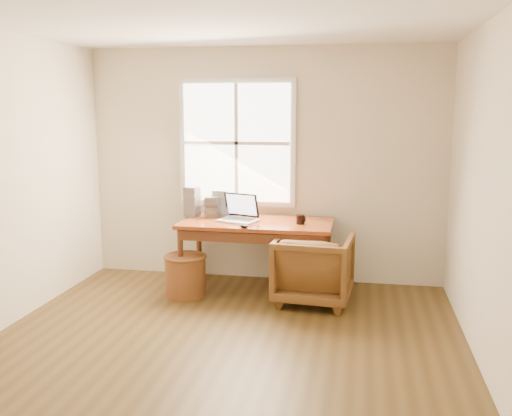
{
  "coord_description": "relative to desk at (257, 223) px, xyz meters",
  "views": [
    {
      "loc": [
        1.09,
        -4.03,
        1.94
      ],
      "look_at": [
        0.02,
        1.65,
        0.92
      ],
      "focal_mm": 40.0,
      "sensor_mm": 36.0,
      "label": 1
    }
  ],
  "objects": [
    {
      "name": "laptop",
      "position": [
        -0.19,
        -0.06,
        0.18
      ],
      "size": [
        0.55,
        0.56,
        0.32
      ],
      "primitive_type": null,
      "rotation": [
        0.0,
        0.0,
        -0.32
      ],
      "color": "#A5A9AC",
      "rests_on": "desk"
    },
    {
      "name": "cd_stack_b",
      "position": [
        -0.53,
        0.12,
        0.13
      ],
      "size": [
        0.18,
        0.17,
        0.23
      ],
      "primitive_type": "cube",
      "rotation": [
        0.0,
        0.0,
        0.32
      ],
      "color": "#25252A",
      "rests_on": "desk"
    },
    {
      "name": "wicker_stool",
      "position": [
        -0.69,
        -0.34,
        -0.52
      ],
      "size": [
        0.49,
        0.49,
        0.42
      ],
      "primitive_type": "cylinder",
      "rotation": [
        0.0,
        0.0,
        -0.18
      ],
      "color": "brown",
      "rests_on": "room_shell"
    },
    {
      "name": "mouse",
      "position": [
        -0.06,
        -0.35,
        0.04
      ],
      "size": [
        0.12,
        0.1,
        0.03
      ],
      "primitive_type": "ellipsoid",
      "rotation": [
        0.0,
        0.0,
        -0.41
      ],
      "color": "black",
      "rests_on": "desk"
    },
    {
      "name": "cd_stack_d",
      "position": [
        -0.35,
        0.25,
        0.1
      ],
      "size": [
        0.16,
        0.15,
        0.16
      ],
      "primitive_type": "cube",
      "rotation": [
        0.0,
        0.0,
        0.33
      ],
      "color": "#AFB2BA",
      "rests_on": "desk"
    },
    {
      "name": "desk",
      "position": [
        0.0,
        0.0,
        0.0
      ],
      "size": [
        1.6,
        0.8,
        0.04
      ],
      "primitive_type": "cube",
      "color": "brown",
      "rests_on": "room_shell"
    },
    {
      "name": "cd_stack_c",
      "position": [
        -0.75,
        0.14,
        0.19
      ],
      "size": [
        0.18,
        0.16,
        0.33
      ],
      "primitive_type": "cube",
      "rotation": [
        0.0,
        0.0,
        -0.26
      ],
      "color": "#9D9EAA",
      "rests_on": "desk"
    },
    {
      "name": "cd_stack_a",
      "position": [
        -0.45,
        0.22,
        0.16
      ],
      "size": [
        0.15,
        0.14,
        0.29
      ],
      "primitive_type": "cube",
      "rotation": [
        0.0,
        0.0,
        -0.05
      ],
      "color": "#AAAFB6",
      "rests_on": "desk"
    },
    {
      "name": "room_shell",
      "position": [
        -0.02,
        -1.64,
        0.59
      ],
      "size": [
        4.04,
        4.54,
        2.64
      ],
      "color": "#4F3B1B",
      "rests_on": "ground"
    },
    {
      "name": "coffee_mug",
      "position": [
        0.47,
        -0.05,
        0.07
      ],
      "size": [
        0.11,
        0.11,
        0.1
      ],
      "primitive_type": "cylinder",
      "rotation": [
        0.0,
        0.0,
        0.25
      ],
      "color": "black",
      "rests_on": "desk"
    },
    {
      "name": "armchair",
      "position": [
        0.64,
        -0.29,
        -0.38
      ],
      "size": [
        0.8,
        0.82,
        0.69
      ],
      "primitive_type": "imported",
      "rotation": [
        0.0,
        0.0,
        3.06
      ],
      "color": "brown",
      "rests_on": "room_shell"
    }
  ]
}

